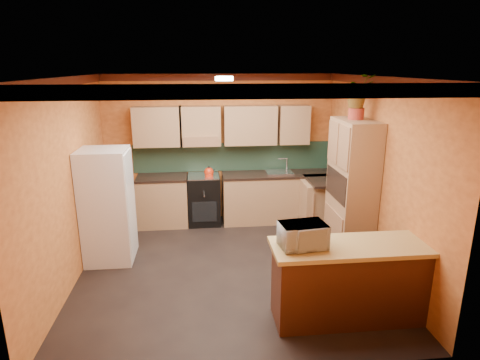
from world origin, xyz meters
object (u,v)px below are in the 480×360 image
object	(u,v)px
breakfast_bar	(353,284)
microwave	(303,235)
fridge	(107,206)
pantry	(351,191)
stove	(204,199)
base_cabinets_back	(238,199)

from	to	relation	value
breakfast_bar	microwave	bearing A→B (deg)	180.00
fridge	pantry	xyz separation A→B (m)	(3.60, -0.25, 0.20)
breakfast_bar	stove	bearing A→B (deg)	117.58
base_cabinets_back	microwave	xyz separation A→B (m)	(0.40, -3.14, 0.63)
breakfast_bar	microwave	xyz separation A→B (m)	(-0.62, 0.00, 0.63)
stove	breakfast_bar	bearing A→B (deg)	-62.42
base_cabinets_back	breakfast_bar	size ratio (longest dim) A/B	2.03
pantry	microwave	xyz separation A→B (m)	(-1.14, -1.56, 0.02)
base_cabinets_back	breakfast_bar	bearing A→B (deg)	-72.08
base_cabinets_back	fridge	world-z (taller)	fridge
microwave	base_cabinets_back	bearing A→B (deg)	90.26
fridge	pantry	distance (m)	3.61
fridge	breakfast_bar	size ratio (longest dim) A/B	0.94
stove	breakfast_bar	world-z (taller)	stove
base_cabinets_back	stove	size ratio (longest dim) A/B	4.01
base_cabinets_back	fridge	distance (m)	2.49
pantry	microwave	bearing A→B (deg)	-126.30
microwave	breakfast_bar	bearing A→B (deg)	-6.97
breakfast_bar	pantry	bearing A→B (deg)	71.35
base_cabinets_back	microwave	size ratio (longest dim) A/B	7.42
pantry	breakfast_bar	distance (m)	1.75
stove	microwave	size ratio (longest dim) A/B	1.85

